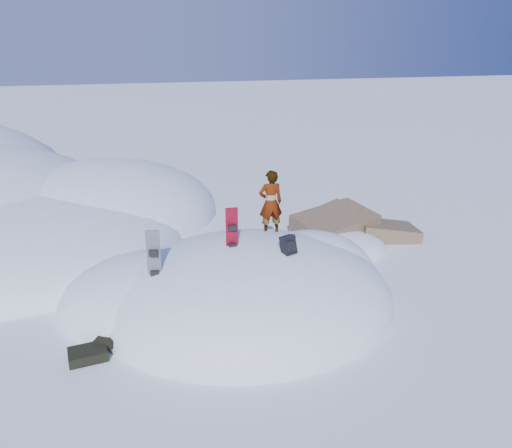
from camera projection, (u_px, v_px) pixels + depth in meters
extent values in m
plane|color=white|center=(249.00, 303.00, 11.89)|extent=(120.00, 120.00, 0.00)
ellipsoid|color=white|center=(249.00, 303.00, 11.89)|extent=(7.00, 6.00, 3.00)
ellipsoid|color=white|center=(154.00, 302.00, 11.92)|extent=(4.40, 4.00, 2.20)
ellipsoid|color=white|center=(308.00, 279.00, 13.03)|extent=(3.60, 3.20, 2.50)
ellipsoid|color=white|center=(17.00, 247.00, 15.03)|extent=(10.00, 9.00, 2.80)
ellipsoid|color=white|center=(105.00, 213.00, 17.87)|extent=(8.00, 8.00, 3.60)
ellipsoid|color=white|center=(29.00, 259.00, 14.24)|extent=(6.00, 5.00, 1.80)
cube|color=brown|center=(334.00, 234.00, 15.77)|extent=(2.82, 2.41, 1.62)
cube|color=brown|center=(385.00, 239.00, 15.85)|extent=(2.16, 1.80, 1.33)
cube|color=brown|center=(336.00, 222.00, 17.03)|extent=(2.08, 2.01, 1.10)
ellipsoid|color=white|center=(334.00, 250.00, 14.81)|extent=(3.20, 2.40, 1.00)
cube|color=red|center=(232.00, 239.00, 11.32)|extent=(0.28, 0.05, 1.51)
cube|color=black|center=(232.00, 228.00, 11.16)|extent=(0.18, 0.10, 0.12)
cube|color=black|center=(233.00, 246.00, 11.32)|extent=(0.18, 0.10, 0.12)
cube|color=black|center=(154.00, 265.00, 10.71)|extent=(0.31, 0.15, 1.60)
cube|color=black|center=(154.00, 253.00, 10.54)|extent=(0.21, 0.15, 0.13)
cube|color=black|center=(155.00, 273.00, 10.71)|extent=(0.21, 0.15, 0.13)
cube|color=black|center=(288.00, 245.00, 11.07)|extent=(0.40, 0.41, 0.47)
cube|color=black|center=(290.00, 247.00, 10.94)|extent=(0.25, 0.23, 0.26)
cylinder|color=black|center=(286.00, 243.00, 10.91)|extent=(0.03, 0.17, 0.32)
cylinder|color=black|center=(294.00, 242.00, 10.95)|extent=(0.03, 0.17, 0.32)
cube|color=black|center=(88.00, 354.00, 9.78)|extent=(0.80, 0.61, 0.20)
cube|color=black|center=(106.00, 341.00, 10.04)|extent=(0.48, 0.43, 0.14)
imported|color=slate|center=(271.00, 203.00, 12.29)|extent=(0.61, 0.41, 1.65)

